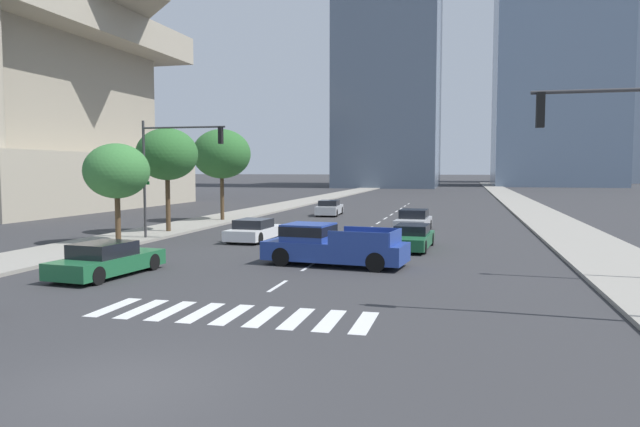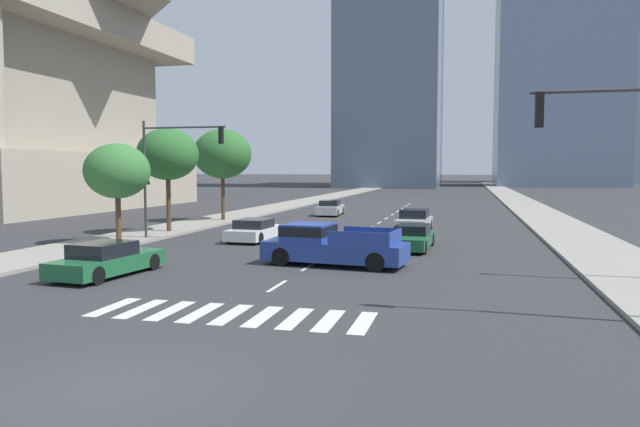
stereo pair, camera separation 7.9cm
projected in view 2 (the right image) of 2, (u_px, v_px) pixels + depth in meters
name	position (u px, v px, depth m)	size (l,w,h in m)	color
ground_plane	(114.00, 388.00, 10.62)	(800.00, 800.00, 0.00)	#333335
sidewalk_east	(566.00, 231.00, 36.74)	(4.00, 260.00, 0.15)	gray
sidewalk_west	(204.00, 222.00, 42.57)	(4.00, 260.00, 0.15)	gray
crosswalk_near	(231.00, 314.00, 15.94)	(7.65, 2.29, 0.01)	silver
lane_divider_center	(379.00, 223.00, 43.05)	(0.14, 50.00, 0.01)	silver
pickup_truck	(328.00, 245.00, 24.08)	(5.98, 2.75, 1.67)	navy
sedan_white_0	(255.00, 230.00, 32.32)	(2.07, 4.57, 1.20)	silver
sedan_green_1	(412.00, 238.00, 28.99)	(1.99, 4.80, 1.18)	#1E6038
sedan_green_2	(107.00, 260.00, 21.66)	(2.30, 4.79, 1.26)	#1E6038
sedan_silver_3	(330.00, 208.00, 49.81)	(2.02, 4.54, 1.29)	#B7BABF
sedan_silver_4	(414.00, 221.00, 37.15)	(2.10, 4.58, 1.37)	#B7BABF
traffic_signal_near	(627.00, 154.00, 14.86)	(3.97, 0.28, 6.14)	#333335
traffic_signal_far	(173.00, 158.00, 31.89)	(5.07, 0.28, 6.38)	#333335
street_tree_nearest	(117.00, 171.00, 30.50)	(3.34, 3.34, 5.08)	#4C3823
street_tree_second	(168.00, 154.00, 35.63)	(3.68, 3.68, 6.22)	#4C3823
street_tree_third	(222.00, 154.00, 43.63)	(4.27, 4.27, 6.69)	#4C3823
office_tower_center_skyline	(560.00, 5.00, 133.52)	(26.80, 25.92, 82.64)	slate
office_tower_right_skyline	(634.00, 8.00, 163.38)	(24.70, 21.94, 107.15)	#8C9EB2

